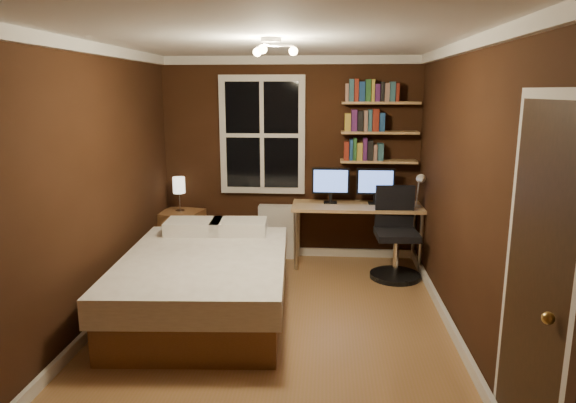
# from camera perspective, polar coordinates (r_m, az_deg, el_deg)

# --- Properties ---
(floor) EXTENTS (4.20, 4.20, 0.00)m
(floor) POSITION_cam_1_polar(r_m,az_deg,el_deg) (4.79, -1.55, -13.71)
(floor) COLOR olive
(floor) RESTS_ON ground
(wall_back) EXTENTS (3.20, 0.04, 2.50)m
(wall_back) POSITION_cam_1_polar(r_m,az_deg,el_deg) (6.45, 0.29, 4.73)
(wall_back) COLOR black
(wall_back) RESTS_ON ground
(wall_left) EXTENTS (0.04, 4.20, 2.50)m
(wall_left) POSITION_cam_1_polar(r_m,az_deg,el_deg) (4.82, -20.93, 1.34)
(wall_left) COLOR black
(wall_left) RESTS_ON ground
(wall_right) EXTENTS (0.04, 4.20, 2.50)m
(wall_right) POSITION_cam_1_polar(r_m,az_deg,el_deg) (4.51, 19.01, 0.78)
(wall_right) COLOR black
(wall_right) RESTS_ON ground
(ceiling) EXTENTS (3.20, 4.20, 0.02)m
(ceiling) POSITION_cam_1_polar(r_m,az_deg,el_deg) (4.32, -1.75, 17.62)
(ceiling) COLOR white
(ceiling) RESTS_ON wall_back
(window) EXTENTS (1.06, 0.06, 1.46)m
(window) POSITION_cam_1_polar(r_m,az_deg,el_deg) (6.42, -2.87, 7.37)
(window) COLOR silver
(window) RESTS_ON wall_back
(door) EXTENTS (0.03, 0.82, 2.05)m
(door) POSITION_cam_1_polar(r_m,az_deg,el_deg) (3.15, 25.59, -8.90)
(door) COLOR black
(door) RESTS_ON ground
(door_knob) EXTENTS (0.06, 0.06, 0.06)m
(door_knob) POSITION_cam_1_polar(r_m,az_deg,el_deg) (2.88, 26.94, -11.48)
(door_knob) COLOR #BD9543
(door_knob) RESTS_ON door
(ceiling_fixture) EXTENTS (0.44, 0.44, 0.18)m
(ceiling_fixture) POSITION_cam_1_polar(r_m,az_deg,el_deg) (4.21, -1.89, 16.39)
(ceiling_fixture) COLOR beige
(ceiling_fixture) RESTS_ON ceiling
(bookshelf_lower) EXTENTS (0.92, 0.22, 0.03)m
(bookshelf_lower) POSITION_cam_1_polar(r_m,az_deg,el_deg) (6.35, 10.01, 4.42)
(bookshelf_lower) COLOR tan
(bookshelf_lower) RESTS_ON wall_back
(books_row_lower) EXTENTS (0.48, 0.16, 0.23)m
(books_row_lower) POSITION_cam_1_polar(r_m,az_deg,el_deg) (6.33, 10.06, 5.58)
(books_row_lower) COLOR maroon
(books_row_lower) RESTS_ON bookshelf_lower
(bookshelf_middle) EXTENTS (0.92, 0.22, 0.03)m
(bookshelf_middle) POSITION_cam_1_polar(r_m,az_deg,el_deg) (6.31, 10.13, 7.57)
(bookshelf_middle) COLOR tan
(bookshelf_middle) RESTS_ON wall_back
(books_row_middle) EXTENTS (0.42, 0.16, 0.23)m
(books_row_middle) POSITION_cam_1_polar(r_m,az_deg,el_deg) (6.30, 10.18, 8.74)
(books_row_middle) COLOR navy
(books_row_middle) RESTS_ON bookshelf_middle
(bookshelf_upper) EXTENTS (0.92, 0.22, 0.03)m
(bookshelf_upper) POSITION_cam_1_polar(r_m,az_deg,el_deg) (6.29, 10.25, 10.74)
(bookshelf_upper) COLOR tan
(bookshelf_upper) RESTS_ON wall_back
(books_row_upper) EXTENTS (0.66, 0.16, 0.23)m
(books_row_upper) POSITION_cam_1_polar(r_m,az_deg,el_deg) (6.29, 10.30, 11.93)
(books_row_upper) COLOR #255827
(books_row_upper) RESTS_ON bookshelf_upper
(bed) EXTENTS (1.65, 2.20, 0.72)m
(bed) POSITION_cam_1_polar(r_m,az_deg,el_deg) (5.02, -9.18, -8.79)
(bed) COLOR brown
(bed) RESTS_ON ground
(nightstand) EXTENTS (0.58, 0.58, 0.61)m
(nightstand) POSITION_cam_1_polar(r_m,az_deg,el_deg) (6.64, -11.78, -3.65)
(nightstand) COLOR brown
(nightstand) RESTS_ON ground
(bedside_lamp) EXTENTS (0.15, 0.15, 0.44)m
(bedside_lamp) POSITION_cam_1_polar(r_m,az_deg,el_deg) (6.52, -11.98, 0.78)
(bedside_lamp) COLOR beige
(bedside_lamp) RESTS_ON nightstand
(radiator) EXTENTS (0.45, 0.16, 0.68)m
(radiator) POSITION_cam_1_polar(r_m,az_deg,el_deg) (6.53, -1.27, -3.34)
(radiator) COLOR silver
(radiator) RESTS_ON ground
(desk) EXTENTS (1.57, 0.59, 0.75)m
(desk) POSITION_cam_1_polar(r_m,az_deg,el_deg) (6.24, 7.72, -0.92)
(desk) COLOR tan
(desk) RESTS_ON ground
(monitor_left) EXTENTS (0.46, 0.12, 0.43)m
(monitor_left) POSITION_cam_1_polar(r_m,az_deg,el_deg) (6.25, 4.75, 1.77)
(monitor_left) COLOR black
(monitor_left) RESTS_ON desk
(monitor_right) EXTENTS (0.46, 0.12, 0.43)m
(monitor_right) POSITION_cam_1_polar(r_m,az_deg,el_deg) (6.28, 9.69, 1.69)
(monitor_right) COLOR black
(monitor_right) RESTS_ON desk
(desk_lamp) EXTENTS (0.14, 0.32, 0.44)m
(desk_lamp) POSITION_cam_1_polar(r_m,az_deg,el_deg) (6.12, 14.36, 1.23)
(desk_lamp) COLOR silver
(desk_lamp) RESTS_ON desk
(office_chair) EXTENTS (0.57, 0.57, 1.03)m
(office_chair) POSITION_cam_1_polar(r_m,az_deg,el_deg) (5.97, 11.86, -4.54)
(office_chair) COLOR black
(office_chair) RESTS_ON ground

